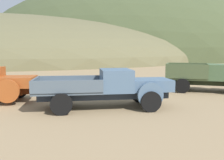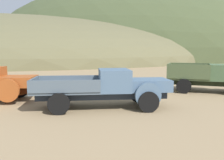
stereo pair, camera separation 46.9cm
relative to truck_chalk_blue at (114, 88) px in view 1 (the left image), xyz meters
The scene contains 5 objects.
hill_far_left 68.85m from the truck_chalk_blue, 118.00° to the left, with size 115.07×84.94×25.09m, color brown.
hill_far_right 81.50m from the truck_chalk_blue, 82.86° to the left, with size 114.54×82.09×54.16m, color #424C2D.
truck_chalk_blue is the anchor object (origin of this frame).
truck_weathered_green 8.18m from the truck_chalk_blue, 32.28° to the left, with size 5.97×3.70×1.91m.
bush_near_barrel 6.50m from the truck_chalk_blue, 114.50° to the left, with size 1.18×1.11×1.08m.
Camera 1 is at (10.43, -7.64, 2.77)m, focal length 37.91 mm.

